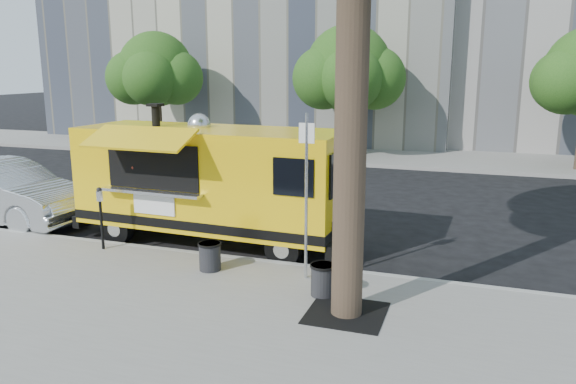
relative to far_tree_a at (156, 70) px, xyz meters
name	(u,v)px	position (x,y,z in m)	size (l,w,h in m)	color
ground	(259,251)	(10.00, -12.30, -3.78)	(120.00, 120.00, 0.00)	black
sidewalk	(161,326)	(10.00, -16.30, -3.70)	(60.00, 6.00, 0.15)	gray
curb	(241,261)	(10.00, -13.23, -3.70)	(60.00, 0.14, 0.16)	#999993
far_sidewalk	(373,156)	(10.00, 1.20, -3.70)	(60.00, 5.00, 0.15)	gray
tree_well	(346,313)	(12.60, -15.10, -3.62)	(1.20, 1.20, 0.02)	black
far_tree_a	(156,70)	(0.00, 0.00, 0.00)	(3.42, 3.42, 5.36)	#33261C
far_tree_b	(348,69)	(9.00, 0.40, 0.06)	(3.60, 3.60, 5.50)	#33261C
sign_post	(306,187)	(11.55, -13.85, -1.93)	(0.28, 0.06, 3.00)	silver
parking_meter	(101,211)	(7.00, -13.65, -2.79)	(0.11, 0.11, 1.33)	black
food_truck	(209,181)	(8.77, -12.13, -2.33)	(6.35, 3.00, 3.08)	yellow
sedan	(4,192)	(2.98, -12.26, -2.98)	(1.67, 4.80, 1.58)	#B0B3B7
trash_bin_left	(210,255)	(9.71, -14.05, -3.34)	(0.44, 0.44, 0.53)	black
trash_bin_right	(323,279)	(12.06, -14.52, -3.33)	(0.45, 0.45, 0.54)	black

